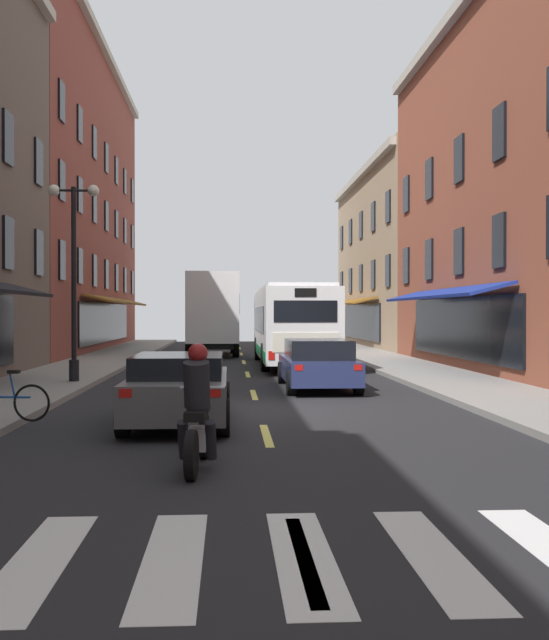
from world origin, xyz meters
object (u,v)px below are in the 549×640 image
at_px(sedan_mid, 318,364).
at_px(motorcycle_rider, 198,415).
at_px(transit_bus, 291,324).
at_px(sedan_near, 179,388).
at_px(street_lamp_twin, 74,273).
at_px(bicycle_near, 3,401).
at_px(box_truck, 212,314).

xyz_separation_m(sedan_mid, motorcycle_rider, (-2.81, -10.62, 0.02)).
bearing_deg(sedan_mid, transit_bus, 89.62).
distance_m(transit_bus, sedan_mid, 9.62).
bearing_deg(transit_bus, motorcycle_rider, -98.10).
distance_m(sedan_near, street_lamp_twin, 8.81).
bearing_deg(bicycle_near, sedan_mid, 47.11).
distance_m(sedan_mid, motorcycle_rider, 10.98).
bearing_deg(street_lamp_twin, bicycle_near, -87.41).
relative_size(transit_bus, bicycle_near, 6.58).
distance_m(transit_bus, sedan_near, 16.36).
xyz_separation_m(sedan_mid, street_lamp_twin, (-6.76, 1.30, 2.51)).
relative_size(sedan_near, street_lamp_twin, 0.82).
distance_m(transit_bus, motorcycle_rider, 20.41).
xyz_separation_m(box_truck, motorcycle_rider, (0.40, -27.36, -1.32)).
distance_m(box_truck, sedan_near, 23.18).
bearing_deg(sedan_mid, sedan_near, -117.41).
bearing_deg(sedan_mid, street_lamp_twin, 169.12).
xyz_separation_m(motorcycle_rider, street_lamp_twin, (-3.96, 11.92, 2.49)).
distance_m(sedan_mid, bicycle_near, 9.40).
xyz_separation_m(sedan_near, sedan_mid, (3.32, 6.40, 0.01)).
bearing_deg(box_truck, motorcycle_rider, -89.17).
height_order(sedan_near, sedan_mid, sedan_mid).
relative_size(motorcycle_rider, bicycle_near, 1.22).
relative_size(box_truck, sedan_near, 1.49).
height_order(sedan_near, street_lamp_twin, street_lamp_twin).
distance_m(sedan_mid, street_lamp_twin, 7.33).
xyz_separation_m(transit_bus, bicycle_near, (-6.46, -16.45, -1.12)).
distance_m(box_truck, sedan_mid, 17.10).
bearing_deg(box_truck, sedan_mid, -79.16).
bearing_deg(transit_bus, street_lamp_twin, -129.53).
bearing_deg(box_truck, bicycle_near, -97.69).
bearing_deg(sedan_near, street_lamp_twin, 114.08).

